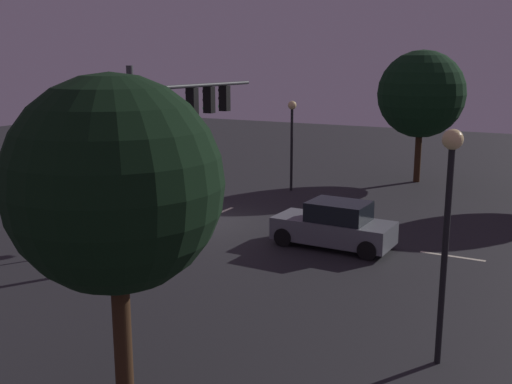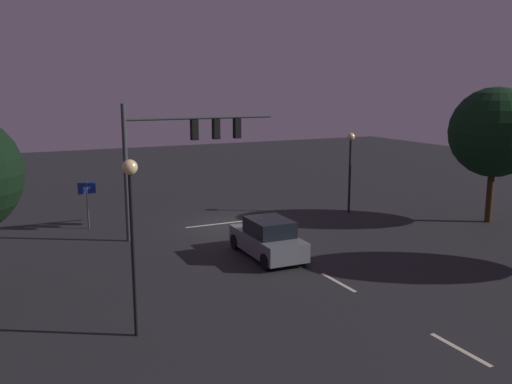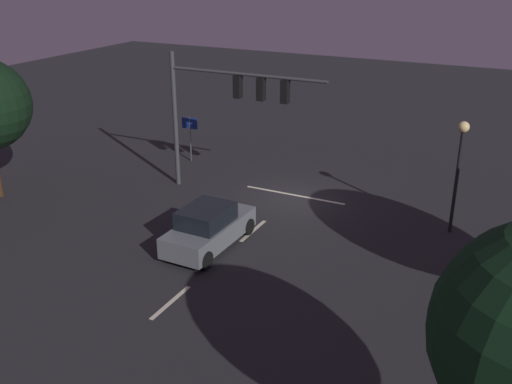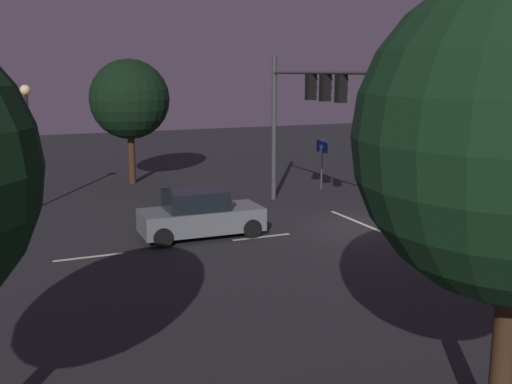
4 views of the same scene
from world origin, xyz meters
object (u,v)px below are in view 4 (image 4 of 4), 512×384
object	(u,v)px
car_approaching	(200,215)
tree_right_near	(129,100)
traffic_signal_assembly	(304,102)
street_lamp_right_kerb	(28,124)
street_lamp_left_kerb	(500,169)
route_sign	(322,153)

from	to	relation	value
car_approaching	tree_right_near	xyz separation A→B (m)	(11.48, -0.01, 3.57)
traffic_signal_assembly	street_lamp_right_kerb	world-z (taller)	traffic_signal_assembly
car_approaching	street_lamp_left_kerb	size ratio (longest dim) A/B	0.94
street_lamp_left_kerb	tree_right_near	xyz separation A→B (m)	(19.66, 5.54, 1.07)
traffic_signal_assembly	car_approaching	xyz separation A→B (m)	(-2.03, 5.14, -3.79)
traffic_signal_assembly	car_approaching	distance (m)	6.70
street_lamp_right_kerb	tree_right_near	world-z (taller)	tree_right_near
street_lamp_right_kerb	street_lamp_left_kerb	bearing A→B (deg)	-144.76
street_lamp_right_kerb	route_sign	size ratio (longest dim) A/B	2.11
street_lamp_right_kerb	tree_right_near	size ratio (longest dim) A/B	0.82
tree_right_near	route_sign	bearing A→B (deg)	-122.49
car_approaching	street_lamp_right_kerb	size ratio (longest dim) A/B	0.84
route_sign	traffic_signal_assembly	bearing A→B (deg)	141.85
traffic_signal_assembly	street_lamp_right_kerb	bearing A→B (deg)	64.23
route_sign	street_lamp_right_kerb	bearing A→B (deg)	86.36
traffic_signal_assembly	car_approaching	world-z (taller)	traffic_signal_assembly
route_sign	tree_right_near	distance (m)	10.25
traffic_signal_assembly	route_sign	xyz separation A→B (m)	(4.12, -3.24, -2.79)
street_lamp_left_kerb	tree_right_near	bearing A→B (deg)	15.75
car_approaching	tree_right_near	distance (m)	12.02
traffic_signal_assembly	street_lamp_left_kerb	distance (m)	10.30
traffic_signal_assembly	route_sign	distance (m)	5.94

